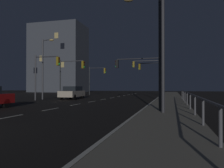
% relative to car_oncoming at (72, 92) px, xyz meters
% --- Properties ---
extents(ground_plane, '(112.00, 112.00, 0.00)m').
position_rel_car_oncoming_xyz_m(ground_plane, '(3.89, -3.20, -0.82)').
color(ground_plane, black).
rests_on(ground_plane, ground).
extents(sidewalk_right, '(2.93, 77.00, 0.14)m').
position_rel_car_oncoming_xyz_m(sidewalk_right, '(11.60, -3.20, -0.75)').
color(sidewalk_right, gray).
rests_on(sidewalk_right, ground).
extents(lane_markings_center, '(0.14, 50.00, 0.01)m').
position_rel_car_oncoming_xyz_m(lane_markings_center, '(3.89, 0.30, -0.82)').
color(lane_markings_center, silver).
rests_on(lane_markings_center, ground).
extents(lane_edge_line, '(0.14, 53.00, 0.01)m').
position_rel_car_oncoming_xyz_m(lane_edge_line, '(9.89, 1.80, -0.82)').
color(lane_edge_line, silver).
rests_on(lane_edge_line, ground).
extents(car_oncoming, '(2.07, 4.50, 1.57)m').
position_rel_car_oncoming_xyz_m(car_oncoming, '(0.00, 0.00, 0.00)').
color(car_oncoming, beige).
rests_on(car_oncoming, ground).
extents(traffic_light_overhead_east, '(4.03, 0.63, 5.42)m').
position_rel_car_oncoming_xyz_m(traffic_light_overhead_east, '(8.66, 11.18, 3.14)').
color(traffic_light_overhead_east, '#4C4C51').
rests_on(traffic_light_overhead_east, sidewalk_right).
extents(traffic_light_far_center, '(3.25, 0.40, 5.21)m').
position_rel_car_oncoming_xyz_m(traffic_light_far_center, '(-1.61, 13.81, 2.82)').
color(traffic_light_far_center, '#2D3033').
rests_on(traffic_light_far_center, ground).
extents(traffic_light_mid_right, '(5.20, 0.38, 4.82)m').
position_rel_car_oncoming_xyz_m(traffic_light_mid_right, '(8.13, 0.02, 2.79)').
color(traffic_light_mid_right, '#38383D').
rests_on(traffic_light_mid_right, sidewalk_right).
extents(traffic_light_far_left, '(3.07, 0.35, 5.08)m').
position_rel_car_oncoming_xyz_m(traffic_light_far_left, '(-1.64, -3.28, 2.72)').
color(traffic_light_far_left, '#4C4C51').
rests_on(traffic_light_far_left, ground).
extents(traffic_light_mid_left, '(5.05, 0.56, 5.70)m').
position_rel_car_oncoming_xyz_m(traffic_light_mid_left, '(8.49, 10.22, 3.39)').
color(traffic_light_mid_left, '#4C4C51').
rests_on(traffic_light_mid_left, sidewalk_right).
extents(traffic_light_far_right, '(3.69, 0.47, 5.14)m').
position_rel_car_oncoming_xyz_m(traffic_light_far_right, '(-1.09, 1.85, 2.80)').
color(traffic_light_far_right, '#2D3033').
rests_on(traffic_light_far_right, ground).
extents(street_lamp_median, '(2.29, 0.45, 6.62)m').
position_rel_car_oncoming_xyz_m(street_lamp_median, '(10.96, -12.88, 3.37)').
color(street_lamp_median, '#38383D').
rests_on(street_lamp_median, sidewalk_right).
extents(street_lamp_corner, '(1.37, 2.02, 8.22)m').
position_rel_car_oncoming_xyz_m(street_lamp_corner, '(11.33, -11.70, 4.23)').
color(street_lamp_corner, '#2D3033').
rests_on(street_lamp_corner, sidewalk_right).
extents(street_lamp_mid_block, '(1.84, 0.77, 7.18)m').
position_rel_car_oncoming_xyz_m(street_lamp_mid_block, '(-2.86, -1.67, 3.49)').
color(street_lamp_mid_block, '#4C4C51').
rests_on(street_lamp_mid_block, ground).
extents(barrier_fence, '(0.09, 24.36, 0.98)m').
position_rel_car_oncoming_xyz_m(barrier_fence, '(12.92, -10.57, 0.06)').
color(barrier_fence, '#59595E').
rests_on(barrier_fence, sidewalk_right).
extents(building_distant, '(14.44, 9.46, 18.73)m').
position_rel_car_oncoming_xyz_m(building_distant, '(-19.09, 31.95, 8.54)').
color(building_distant, '#4C515B').
rests_on(building_distant, ground).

